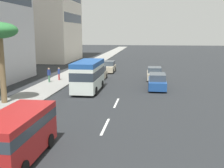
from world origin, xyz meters
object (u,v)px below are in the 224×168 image
Objects in this scene: minibus_second at (88,75)px; car_fourth at (98,74)px; car_lead at (154,74)px; pedestrian_mid_block at (59,73)px; pedestrian_near_lamp at (49,74)px; van_third at (17,133)px; car_fifth at (109,67)px; palm_tree at (0,34)px; car_sixth at (157,82)px.

car_fourth is at bearing -177.69° from minibus_second.
pedestrian_mid_block is at bearing 102.13° from car_lead.
van_third is at bearing 43.68° from pedestrian_near_lamp.
van_third is 1.28× the size of car_fifth.
palm_tree is (-14.06, 12.70, 5.03)m from car_lead.
car_sixth is at bearing -57.46° from palm_tree.
car_lead is at bearing 2.05° from car_sixth.
minibus_second is 7.33m from pedestrian_mid_block.
car_fifth is at bearing 30.40° from car_sixth.
car_fourth reaches higher than car_lead.
pedestrian_near_lamp is at bearing -163.76° from van_third.
car_lead is at bearing 136.26° from pedestrian_near_lamp.
minibus_second is at bearing 2.31° from car_fourth.
car_sixth is (2.08, -7.04, -0.91)m from minibus_second.
car_sixth is 2.76× the size of pedestrian_near_lamp.
pedestrian_mid_block is at bearing 74.61° from car_sixth.
car_lead is 5.83m from car_sixth.
pedestrian_mid_block is at bearing -137.45° from minibus_second.
car_fourth is at bearing 55.67° from car_sixth.
car_fourth reaches higher than car_sixth.
car_lead is 12.03m from pedestrian_mid_block.
palm_tree reaches higher than car_fifth.
car_fourth is at bearing -2.78° from car_fifth.
car_fifth is 21.59m from palm_tree.
car_fourth is at bearing 96.58° from car_lead.
car_fourth is 6.31m from pedestrian_near_lamp.
car_sixth is at bearing -177.95° from car_lead.
car_sixth is at bearing 30.40° from car_fifth.
van_third reaches higher than car_fourth.
pedestrian_near_lamp is at bearing -31.90° from pedestrian_mid_block.
car_fifth is (6.91, -0.34, -0.00)m from car_fourth.
car_sixth is 0.71× the size of palm_tree.
pedestrian_near_lamp reaches higher than car_lead.
minibus_second is 1.54× the size of car_fifth.
palm_tree is at bearing -22.87° from car_fourth.
pedestrian_near_lamp is (-10.32, 5.63, 0.31)m from car_fifth.
minibus_second is at bearing -0.21° from car_fifth.
car_sixth is at bearing 63.64° from pedestrian_mid_block.
car_lead is at bearing 96.58° from car_fourth.
car_fourth and car_fifth have the same top height.
minibus_second is 0.94× the size of palm_tree.
car_fourth is 0.86× the size of car_sixth.
minibus_second reaches higher than car_sixth.
minibus_second is 6.71m from pedestrian_near_lamp.
palm_tree is (-20.15, 5.92, 5.02)m from car_fifth.
pedestrian_mid_block is at bearing -69.83° from car_fourth.
pedestrian_mid_block is at bearing -173.48° from pedestrian_near_lamp.
minibus_second reaches higher than pedestrian_near_lamp.
minibus_second is at bearing 84.11° from pedestrian_near_lamp.
pedestrian_near_lamp reaches higher than car_fourth.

